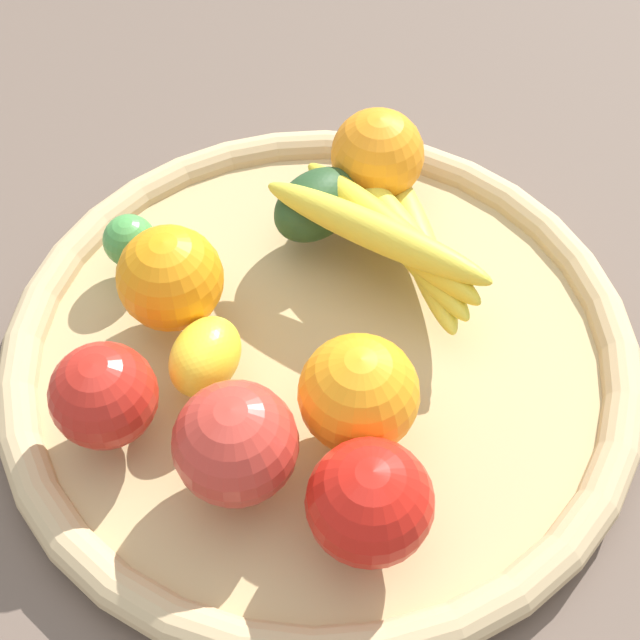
{
  "coord_description": "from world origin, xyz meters",
  "views": [
    {
      "loc": [
        -0.08,
        0.37,
        0.56
      ],
      "look_at": [
        0.0,
        0.0,
        0.06
      ],
      "focal_mm": 49.82,
      "sensor_mm": 36.0,
      "label": 1
    }
  ],
  "objects_px": {
    "lemon_0": "(205,356)",
    "lime_0": "(130,241)",
    "apple_1": "(236,443)",
    "orange_1": "(171,277)",
    "apple_2": "(370,502)",
    "orange_0": "(378,155)",
    "banana_bunch": "(397,234)",
    "avocado": "(317,204)",
    "apple_0": "(104,395)",
    "orange_2": "(359,394)"
  },
  "relations": [
    {
      "from": "lemon_0",
      "to": "orange_1",
      "type": "xyz_separation_m",
      "value": [
        0.04,
        -0.05,
        0.02
      ]
    },
    {
      "from": "orange_1",
      "to": "apple_2",
      "type": "distance_m",
      "value": 0.22
    },
    {
      "from": "orange_1",
      "to": "apple_2",
      "type": "height_order",
      "value": "same"
    },
    {
      "from": "lemon_0",
      "to": "banana_bunch",
      "type": "height_order",
      "value": "banana_bunch"
    },
    {
      "from": "avocado",
      "to": "orange_2",
      "type": "distance_m",
      "value": 0.19
    },
    {
      "from": "apple_2",
      "to": "orange_1",
      "type": "bearing_deg",
      "value": -39.78
    },
    {
      "from": "banana_bunch",
      "to": "apple_0",
      "type": "relative_size",
      "value": 2.6
    },
    {
      "from": "banana_bunch",
      "to": "orange_2",
      "type": "xyz_separation_m",
      "value": [
        0.0,
        0.15,
        0.01
      ]
    },
    {
      "from": "apple_0",
      "to": "orange_2",
      "type": "bearing_deg",
      "value": -168.23
    },
    {
      "from": "avocado",
      "to": "orange_1",
      "type": "bearing_deg",
      "value": 51.56
    },
    {
      "from": "banana_bunch",
      "to": "orange_1",
      "type": "xyz_separation_m",
      "value": [
        0.15,
        0.08,
        0.01
      ]
    },
    {
      "from": "avocado",
      "to": "banana_bunch",
      "type": "distance_m",
      "value": 0.07
    },
    {
      "from": "banana_bunch",
      "to": "orange_2",
      "type": "bearing_deg",
      "value": 89.83
    },
    {
      "from": "orange_0",
      "to": "banana_bunch",
      "type": "bearing_deg",
      "value": 110.41
    },
    {
      "from": "orange_2",
      "to": "orange_1",
      "type": "height_order",
      "value": "orange_2"
    },
    {
      "from": "lime_0",
      "to": "orange_1",
      "type": "bearing_deg",
      "value": 139.43
    },
    {
      "from": "avocado",
      "to": "lime_0",
      "type": "relative_size",
      "value": 1.88
    },
    {
      "from": "lemon_0",
      "to": "lime_0",
      "type": "height_order",
      "value": "lemon_0"
    },
    {
      "from": "banana_bunch",
      "to": "lemon_0",
      "type": "bearing_deg",
      "value": 50.17
    },
    {
      "from": "avocado",
      "to": "apple_1",
      "type": "bearing_deg",
      "value": 89.65
    },
    {
      "from": "lemon_0",
      "to": "orange_0",
      "type": "xyz_separation_m",
      "value": [
        -0.08,
        -0.21,
        0.01
      ]
    },
    {
      "from": "banana_bunch",
      "to": "lime_0",
      "type": "distance_m",
      "value": 0.2
    },
    {
      "from": "banana_bunch",
      "to": "lime_0",
      "type": "bearing_deg",
      "value": 11.25
    },
    {
      "from": "apple_0",
      "to": "orange_1",
      "type": "xyz_separation_m",
      "value": [
        -0.01,
        -0.1,
        0.0
      ]
    },
    {
      "from": "orange_0",
      "to": "apple_0",
      "type": "bearing_deg",
      "value": 62.84
    },
    {
      "from": "lime_0",
      "to": "apple_2",
      "type": "bearing_deg",
      "value": 140.04
    },
    {
      "from": "apple_1",
      "to": "orange_1",
      "type": "height_order",
      "value": "apple_1"
    },
    {
      "from": "avocado",
      "to": "apple_0",
      "type": "distance_m",
      "value": 0.23
    },
    {
      "from": "apple_1",
      "to": "lime_0",
      "type": "xyz_separation_m",
      "value": [
        0.13,
        -0.16,
        -0.02
      ]
    },
    {
      "from": "avocado",
      "to": "orange_0",
      "type": "relative_size",
      "value": 1.02
    },
    {
      "from": "avocado",
      "to": "orange_1",
      "type": "distance_m",
      "value": 0.13
    },
    {
      "from": "lemon_0",
      "to": "apple_2",
      "type": "xyz_separation_m",
      "value": [
        -0.13,
        0.09,
        0.02
      ]
    },
    {
      "from": "avocado",
      "to": "orange_1",
      "type": "height_order",
      "value": "orange_1"
    },
    {
      "from": "lemon_0",
      "to": "orange_1",
      "type": "height_order",
      "value": "orange_1"
    },
    {
      "from": "lime_0",
      "to": "apple_1",
      "type": "bearing_deg",
      "value": 128.81
    },
    {
      "from": "lemon_0",
      "to": "avocado",
      "type": "relative_size",
      "value": 0.81
    },
    {
      "from": "lemon_0",
      "to": "lime_0",
      "type": "distance_m",
      "value": 0.13
    },
    {
      "from": "banana_bunch",
      "to": "orange_1",
      "type": "relative_size",
      "value": 2.41
    },
    {
      "from": "lemon_0",
      "to": "orange_0",
      "type": "relative_size",
      "value": 0.83
    },
    {
      "from": "orange_2",
      "to": "apple_1",
      "type": "relative_size",
      "value": 1.0
    },
    {
      "from": "apple_0",
      "to": "orange_1",
      "type": "distance_m",
      "value": 0.1
    },
    {
      "from": "avocado",
      "to": "orange_2",
      "type": "xyz_separation_m",
      "value": [
        -0.07,
        0.17,
        0.01
      ]
    },
    {
      "from": "lemon_0",
      "to": "orange_2",
      "type": "xyz_separation_m",
      "value": [
        -0.11,
        0.02,
        0.02
      ]
    },
    {
      "from": "lemon_0",
      "to": "apple_1",
      "type": "height_order",
      "value": "apple_1"
    },
    {
      "from": "orange_1",
      "to": "lime_0",
      "type": "relative_size",
      "value": 1.87
    },
    {
      "from": "orange_2",
      "to": "orange_0",
      "type": "distance_m",
      "value": 0.23
    },
    {
      "from": "lemon_0",
      "to": "orange_0",
      "type": "bearing_deg",
      "value": -111.47
    },
    {
      "from": "banana_bunch",
      "to": "orange_0",
      "type": "height_order",
      "value": "orange_0"
    },
    {
      "from": "avocado",
      "to": "apple_1",
      "type": "distance_m",
      "value": 0.23
    },
    {
      "from": "orange_0",
      "to": "lime_0",
      "type": "relative_size",
      "value": 1.84
    }
  ]
}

